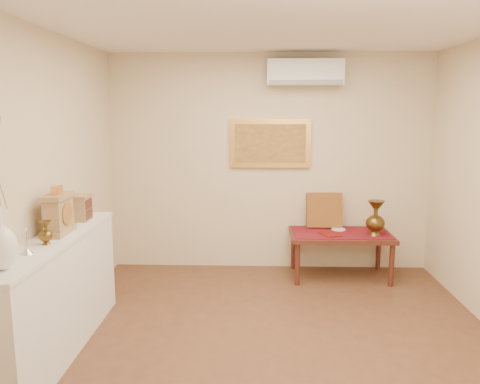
{
  "coord_description": "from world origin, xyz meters",
  "views": [
    {
      "loc": [
        -0.18,
        -3.61,
        2.0
      ],
      "look_at": [
        -0.34,
        1.15,
        1.17
      ],
      "focal_mm": 35.0,
      "sensor_mm": 36.0,
      "label": 1
    }
  ],
  "objects_px": {
    "brass_urn_tall": "(376,214)",
    "display_ledge": "(56,296)",
    "low_table": "(341,238)",
    "mantel_clock": "(59,214)",
    "wooden_chest": "(81,208)"
  },
  "relations": [
    {
      "from": "wooden_chest",
      "to": "low_table",
      "type": "bearing_deg",
      "value": 24.85
    },
    {
      "from": "mantel_clock",
      "to": "wooden_chest",
      "type": "height_order",
      "value": "mantel_clock"
    },
    {
      "from": "display_ledge",
      "to": "wooden_chest",
      "type": "xyz_separation_m",
      "value": [
        0.0,
        0.64,
        0.61
      ]
    },
    {
      "from": "display_ledge",
      "to": "mantel_clock",
      "type": "distance_m",
      "value": 0.68
    },
    {
      "from": "brass_urn_tall",
      "to": "display_ledge",
      "type": "bearing_deg",
      "value": -149.8
    },
    {
      "from": "mantel_clock",
      "to": "low_table",
      "type": "xyz_separation_m",
      "value": [
        2.67,
        1.73,
        -0.67
      ]
    },
    {
      "from": "low_table",
      "to": "display_ledge",
      "type": "bearing_deg",
      "value": -144.9
    },
    {
      "from": "brass_urn_tall",
      "to": "display_ledge",
      "type": "xyz_separation_m",
      "value": [
        -3.05,
        -1.78,
        -0.32
      ]
    },
    {
      "from": "brass_urn_tall",
      "to": "wooden_chest",
      "type": "relative_size",
      "value": 2.04
    },
    {
      "from": "wooden_chest",
      "to": "display_ledge",
      "type": "bearing_deg",
      "value": -90.43
    },
    {
      "from": "brass_urn_tall",
      "to": "display_ledge",
      "type": "distance_m",
      "value": 3.55
    },
    {
      "from": "brass_urn_tall",
      "to": "mantel_clock",
      "type": "bearing_deg",
      "value": -151.96
    },
    {
      "from": "brass_urn_tall",
      "to": "low_table",
      "type": "height_order",
      "value": "brass_urn_tall"
    },
    {
      "from": "wooden_chest",
      "to": "low_table",
      "type": "height_order",
      "value": "wooden_chest"
    },
    {
      "from": "low_table",
      "to": "brass_urn_tall",
      "type": "bearing_deg",
      "value": -15.17
    }
  ]
}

